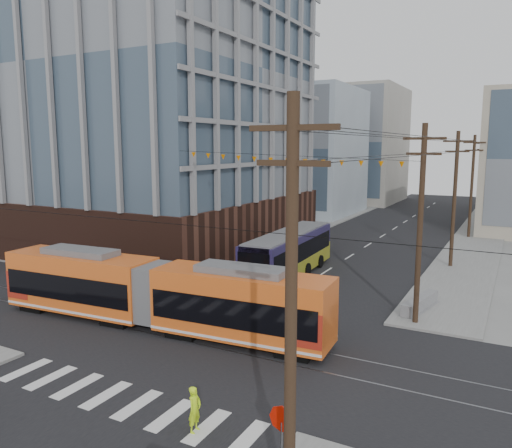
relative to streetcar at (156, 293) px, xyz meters
The scene contains 13 objects.
ground 5.92m from the streetcar, 45.08° to the right, with size 160.00×160.00×0.00m, color slate.
office_building 29.01m from the streetcar, 133.47° to the left, with size 30.00×25.00×28.60m, color #381E16.
bg_bldg_nw_near 50.27m from the streetcar, 105.19° to the left, with size 18.00×16.00×18.00m, color #8C99A5.
bg_bldg_nw_far 69.24m from the streetcar, 98.39° to the left, with size 16.00×18.00×20.00m, color gray.
utility_pole_near 16.37m from the streetcar, 38.67° to the right, with size 0.30×0.30×11.00m, color black.
utility_pole_far 53.62m from the streetcar, 76.53° to the left, with size 0.30×0.30×11.00m, color black.
streetcar is the anchor object (origin of this frame).
city_bus 13.47m from the streetcar, 81.87° to the left, with size 2.67×12.32×3.49m, color #221B42, non-canonical shape.
parked_car_silver 7.85m from the streetcar, 97.69° to the left, with size 1.46×4.18×1.38m, color #B0B2BB.
parked_car_white 12.95m from the streetcar, 94.32° to the left, with size 1.78×4.38×1.27m, color silver.
parked_car_grey 19.05m from the streetcar, 95.01° to the left, with size 2.23×4.83×1.34m, color #42454B.
pedestrian 10.77m from the streetcar, 43.73° to the right, with size 0.60×0.39×1.64m, color #CEFF1A.
jersey_barrier 15.60m from the streetcar, 37.85° to the left, with size 0.96×4.28×0.86m, color slate.
Camera 1 is at (13.17, -16.54, 9.78)m, focal length 35.00 mm.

